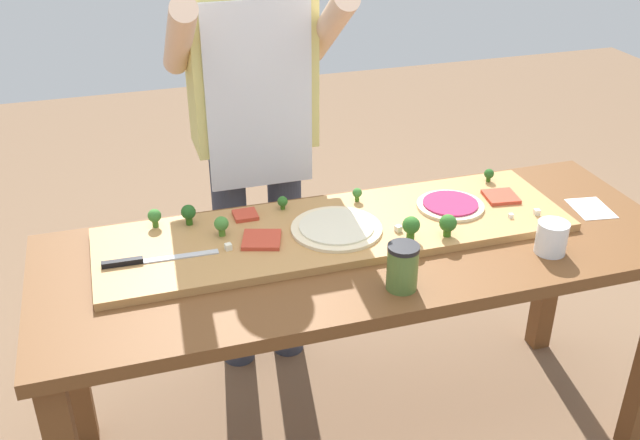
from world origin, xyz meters
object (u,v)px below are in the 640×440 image
(chefs_knife, at_px, (144,260))
(broccoli_floret_front_mid, at_px, (411,226))
(broccoli_floret_front_left, at_px, (283,202))
(broccoli_floret_front_right, at_px, (221,224))
(pizza_whole_cheese_artichoke, at_px, (336,228))
(pizza_slice_near_left, at_px, (262,240))
(cheese_crumble_b, at_px, (398,229))
(recipe_note, at_px, (591,209))
(pizza_slice_near_right, at_px, (245,215))
(flour_cup, at_px, (551,239))
(cook_center, at_px, (254,116))
(cheese_crumble_d, at_px, (511,216))
(prep_table, at_px, (363,275))
(cheese_crumble_c, at_px, (537,212))
(pizza_whole_beet_magenta, at_px, (450,205))
(broccoli_floret_center_left, at_px, (448,224))
(broccoli_floret_center_right, at_px, (188,213))
(cheese_crumble_a, at_px, (228,247))
(broccoli_floret_back_mid, at_px, (489,174))
(broccoli_floret_back_right, at_px, (155,216))
(broccoli_floret_back_left, at_px, (357,193))
(sauce_jar, at_px, (402,267))
(pizza_slice_far_right, at_px, (501,197))

(chefs_knife, xyz_separation_m, broccoli_floret_front_mid, (0.74, -0.10, 0.04))
(broccoli_floret_front_left, bearing_deg, broccoli_floret_front_right, -152.50)
(pizza_whole_cheese_artichoke, relative_size, pizza_slice_near_left, 2.50)
(cheese_crumble_b, height_order, recipe_note, cheese_crumble_b)
(pizza_whole_cheese_artichoke, relative_size, pizza_slice_near_right, 3.79)
(pizza_slice_near_left, distance_m, pizza_slice_near_right, 0.16)
(flour_cup, height_order, cook_center, cook_center)
(broccoli_floret_front_mid, bearing_deg, broccoli_floret_front_left, 136.02)
(broccoli_floret_front_mid, height_order, cheese_crumble_d, broccoli_floret_front_mid)
(prep_table, bearing_deg, cheese_crumble_c, -2.22)
(pizza_whole_beet_magenta, height_order, broccoli_floret_center_left, broccoli_floret_center_left)
(flour_cup, bearing_deg, broccoli_floret_front_right, 159.56)
(broccoli_floret_center_right, xyz_separation_m, cook_center, (0.28, 0.32, 0.16))
(cook_center, bearing_deg, cheese_crumble_d, -40.28)
(prep_table, distance_m, cheese_crumble_d, 0.49)
(pizza_whole_beet_magenta, xyz_separation_m, cheese_crumble_c, (0.23, -0.12, 0.00))
(cheese_crumble_a, xyz_separation_m, cook_center, (0.19, 0.50, 0.19))
(pizza_slice_near_left, bearing_deg, pizza_whole_cheese_artichoke, 0.08)
(broccoli_floret_back_mid, bearing_deg, pizza_slice_near_left, -168.38)
(prep_table, bearing_deg, cheese_crumble_d, -1.85)
(broccoli_floret_center_left, xyz_separation_m, flour_cup, (0.26, -0.13, -0.02))
(pizza_whole_beet_magenta, distance_m, cheese_crumble_d, 0.19)
(pizza_whole_beet_magenta, bearing_deg, recipe_note, -12.93)
(pizza_whole_cheese_artichoke, distance_m, cook_center, 0.53)
(broccoli_floret_front_left, relative_size, cheese_crumble_d, 3.38)
(broccoli_floret_back_right, bearing_deg, pizza_slice_near_left, -32.51)
(chefs_knife, distance_m, pizza_slice_near_left, 0.33)
(cheese_crumble_a, height_order, cheese_crumble_d, cheese_crumble_a)
(pizza_slice_near_right, height_order, flour_cup, flour_cup)
(broccoli_floret_back_left, relative_size, broccoli_floret_front_left, 1.05)
(sauce_jar, bearing_deg, broccoli_floret_front_left, 112.19)
(pizza_slice_far_right, relative_size, broccoli_floret_front_left, 2.34)
(broccoli_floret_center_right, distance_m, broccoli_floret_front_mid, 0.66)
(broccoli_floret_center_left, bearing_deg, cheese_crumble_c, 6.61)
(chefs_knife, bearing_deg, broccoli_floret_front_right, 19.64)
(chefs_knife, bearing_deg, pizza_slice_near_right, 28.83)
(pizza_slice_near_left, bearing_deg, broccoli_floret_center_left, -13.52)
(prep_table, bearing_deg, cheese_crumble_a, 172.49)
(broccoli_floret_back_right, xyz_separation_m, cook_center, (0.37, 0.30, 0.17))
(broccoli_floret_back_mid, height_order, cheese_crumble_a, broccoli_floret_back_mid)
(pizza_slice_near_right, bearing_deg, broccoli_floret_center_right, 179.07)
(broccoli_floret_back_mid, relative_size, broccoli_floret_front_left, 1.04)
(broccoli_floret_back_left, bearing_deg, broccoli_floret_center_right, 179.56)
(pizza_slice_far_right, height_order, sauce_jar, sauce_jar)
(broccoli_floret_front_left, relative_size, cheese_crumble_b, 2.45)
(cheese_crumble_c, bearing_deg, broccoli_floret_back_right, 166.61)
(broccoli_floret_center_right, bearing_deg, chefs_knife, -129.94)
(pizza_slice_near_left, xyz_separation_m, broccoli_floret_front_right, (-0.10, 0.07, 0.03))
(pizza_slice_near_right, xyz_separation_m, broccoli_floret_back_mid, (0.83, 0.01, 0.02))
(broccoli_floret_front_left, distance_m, cheese_crumble_a, 0.28)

